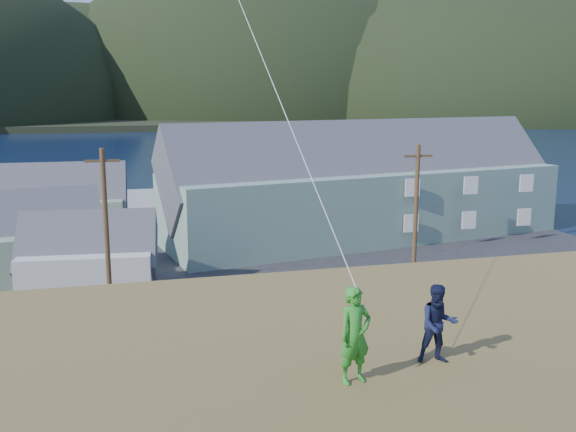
{
  "coord_description": "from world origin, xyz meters",
  "views": [
    {
      "loc": [
        -0.79,
        -29.51,
        12.24
      ],
      "look_at": [
        3.55,
        -12.48,
        8.8
      ],
      "focal_mm": 40.0,
      "sensor_mm": 36.0,
      "label": 1
    }
  ],
  "objects_px": {
    "kite_flyer_navy": "(438,324)",
    "lodge": "(365,184)",
    "wharf": "(76,205)",
    "shed_palegreen_near": "(22,242)",
    "shed_white": "(89,259)",
    "kite_flyer_green": "(355,335)",
    "shed_palegreen_far": "(54,206)"
  },
  "relations": [
    {
      "from": "kite_flyer_navy",
      "to": "kite_flyer_green",
      "type": "bearing_deg",
      "value": -157.46
    },
    {
      "from": "wharf",
      "to": "kite_flyer_navy",
      "type": "xyz_separation_m",
      "value": [
        10.73,
        -59.2,
        7.51
      ]
    },
    {
      "from": "wharf",
      "to": "lodge",
      "type": "relative_size",
      "value": 0.74
    },
    {
      "from": "shed_palegreen_far",
      "to": "kite_flyer_navy",
      "type": "bearing_deg",
      "value": -73.6
    },
    {
      "from": "kite_flyer_navy",
      "to": "lodge",
      "type": "bearing_deg",
      "value": 80.72
    },
    {
      "from": "shed_palegreen_far",
      "to": "kite_flyer_navy",
      "type": "xyz_separation_m",
      "value": [
        11.37,
        -44.4,
        4.97
      ]
    },
    {
      "from": "wharf",
      "to": "shed_palegreen_near",
      "type": "distance_m",
      "value": 26.7
    },
    {
      "from": "wharf",
      "to": "lodge",
      "type": "xyz_separation_m",
      "value": [
        24.55,
        -19.74,
        4.13
      ]
    },
    {
      "from": "shed_palegreen_far",
      "to": "kite_flyer_navy",
      "type": "height_order",
      "value": "kite_flyer_navy"
    },
    {
      "from": "shed_palegreen_far",
      "to": "kite_flyer_green",
      "type": "height_order",
      "value": "kite_flyer_green"
    },
    {
      "from": "wharf",
      "to": "kite_flyer_navy",
      "type": "relative_size",
      "value": 17.17
    },
    {
      "from": "shed_palegreen_near",
      "to": "shed_white",
      "type": "xyz_separation_m",
      "value": [
        4.32,
        -4.29,
        -0.29
      ]
    },
    {
      "from": "shed_palegreen_near",
      "to": "kite_flyer_navy",
      "type": "xyz_separation_m",
      "value": [
        12.2,
        -32.64,
        5.24
      ]
    },
    {
      "from": "wharf",
      "to": "shed_palegreen_near",
      "type": "height_order",
      "value": "shed_palegreen_near"
    },
    {
      "from": "lodge",
      "to": "kite_flyer_navy",
      "type": "xyz_separation_m",
      "value": [
        -13.82,
        -39.46,
        3.37
      ]
    },
    {
      "from": "shed_palegreen_near",
      "to": "kite_flyer_navy",
      "type": "distance_m",
      "value": 35.24
    },
    {
      "from": "wharf",
      "to": "shed_palegreen_far",
      "type": "relative_size",
      "value": 2.19
    },
    {
      "from": "shed_palegreen_near",
      "to": "shed_palegreen_far",
      "type": "xyz_separation_m",
      "value": [
        0.83,
        11.76,
        0.27
      ]
    },
    {
      "from": "lodge",
      "to": "shed_white",
      "type": "distance_m",
      "value": 24.47
    },
    {
      "from": "lodge",
      "to": "shed_white",
      "type": "xyz_separation_m",
      "value": [
        -21.7,
        -11.11,
        -2.15
      ]
    },
    {
      "from": "wharf",
      "to": "shed_palegreen_near",
      "type": "xyz_separation_m",
      "value": [
        -1.47,
        -26.56,
        2.27
      ]
    },
    {
      "from": "lodge",
      "to": "shed_palegreen_far",
      "type": "height_order",
      "value": "lodge"
    },
    {
      "from": "shed_white",
      "to": "shed_palegreen_far",
      "type": "height_order",
      "value": "shed_palegreen_far"
    },
    {
      "from": "shed_palegreen_near",
      "to": "kite_flyer_navy",
      "type": "height_order",
      "value": "kite_flyer_navy"
    },
    {
      "from": "wharf",
      "to": "kite_flyer_green",
      "type": "distance_m",
      "value": 60.75
    },
    {
      "from": "kite_flyer_green",
      "to": "lodge",
      "type": "bearing_deg",
      "value": 54.08
    },
    {
      "from": "wharf",
      "to": "shed_palegreen_far",
      "type": "bearing_deg",
      "value": -92.46
    },
    {
      "from": "kite_flyer_green",
      "to": "kite_flyer_navy",
      "type": "bearing_deg",
      "value": -1.99
    },
    {
      "from": "shed_palegreen_far",
      "to": "kite_flyer_green",
      "type": "xyz_separation_m",
      "value": [
        9.57,
        -44.8,
        5.07
      ]
    },
    {
      "from": "shed_white",
      "to": "kite_flyer_green",
      "type": "distance_m",
      "value": 29.92
    },
    {
      "from": "lodge",
      "to": "shed_palegreen_near",
      "type": "bearing_deg",
      "value": -175.76
    },
    {
      "from": "shed_white",
      "to": "kite_flyer_navy",
      "type": "relative_size",
      "value": 5.53
    }
  ]
}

